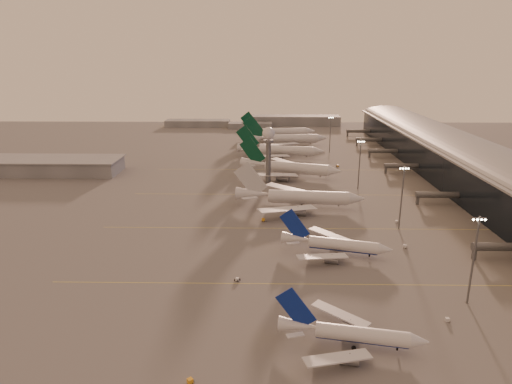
{
  "coord_description": "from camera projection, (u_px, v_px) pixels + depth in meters",
  "views": [
    {
      "loc": [
        2.59,
        -110.76,
        64.44
      ],
      "look_at": [
        -0.61,
        74.01,
        9.0
      ],
      "focal_mm": 32.0,
      "sensor_mm": 36.0,
      "label": 1
    }
  ],
  "objects": [
    {
      "name": "ground",
      "position": [
        254.0,
        301.0,
        124.63
      ],
      "size": [
        700.0,
        700.0,
        0.0
      ],
      "primitive_type": "plane",
      "color": "#5E5B5B",
      "rests_on": "ground"
    },
    {
      "name": "taxiway_markings",
      "position": [
        334.0,
        228.0,
        177.76
      ],
      "size": [
        180.0,
        185.25,
        0.02
      ],
      "color": "#D5C54B",
      "rests_on": "ground"
    },
    {
      "name": "terminal",
      "position": [
        476.0,
        169.0,
        225.25
      ],
      "size": [
        57.0,
        362.0,
        23.04
      ],
      "color": "black",
      "rests_on": "ground"
    },
    {
      "name": "hangar",
      "position": [
        49.0,
        166.0,
        259.46
      ],
      "size": [
        82.0,
        27.0,
        8.5
      ],
      "color": "slate",
      "rests_on": "ground"
    },
    {
      "name": "radar_tower",
      "position": [
        268.0,
        144.0,
        233.45
      ],
      "size": [
        6.4,
        6.4,
        31.1
      ],
      "color": "#55585C",
      "rests_on": "ground"
    },
    {
      "name": "mast_a",
      "position": [
        474.0,
        257.0,
        119.72
      ],
      "size": [
        3.6,
        0.56,
        25.0
      ],
      "color": "#55585C",
      "rests_on": "ground"
    },
    {
      "name": "mast_b",
      "position": [
        402.0,
        195.0,
        172.44
      ],
      "size": [
        3.6,
        0.56,
        25.0
      ],
      "color": "#55585C",
      "rests_on": "ground"
    },
    {
      "name": "mast_c",
      "position": [
        360.0,
        162.0,
        225.2
      ],
      "size": [
        3.6,
        0.56,
        25.0
      ],
      "color": "#55585C",
      "rests_on": "ground"
    },
    {
      "name": "mast_d",
      "position": [
        330.0,
        133.0,
        311.42
      ],
      "size": [
        3.6,
        0.56,
        25.0
      ],
      "color": "#55585C",
      "rests_on": "ground"
    },
    {
      "name": "distant_horizon",
      "position": [
        264.0,
        122.0,
        434.85
      ],
      "size": [
        165.0,
        37.5,
        9.0
      ],
      "color": "slate",
      "rests_on": "ground"
    },
    {
      "name": "narrowbody_near",
      "position": [
        351.0,
        336.0,
        104.54
      ],
      "size": [
        34.43,
        27.23,
        13.57
      ],
      "color": "silver",
      "rests_on": "ground"
    },
    {
      "name": "narrowbody_mid",
      "position": [
        335.0,
        246.0,
        153.17
      ],
      "size": [
        37.13,
        29.24,
        14.82
      ],
      "color": "silver",
      "rests_on": "ground"
    },
    {
      "name": "widebody_white",
      "position": [
        300.0,
        200.0,
        200.64
      ],
      "size": [
        57.36,
        45.77,
        20.19
      ],
      "color": "silver",
      "rests_on": "ground"
    },
    {
      "name": "greentail_a",
      "position": [
        290.0,
        170.0,
        252.24
      ],
      "size": [
        55.96,
        44.47,
        21.07
      ],
      "color": "silver",
      "rests_on": "ground"
    },
    {
      "name": "greentail_b",
      "position": [
        280.0,
        152.0,
        298.7
      ],
      "size": [
        57.56,
        46.16,
        21.0
      ],
      "color": "silver",
      "rests_on": "ground"
    },
    {
      "name": "greentail_c",
      "position": [
        286.0,
        141.0,
        337.43
      ],
      "size": [
        62.43,
        50.25,
        22.68
      ],
      "color": "silver",
      "rests_on": "ground"
    },
    {
      "name": "greentail_d",
      "position": [
        279.0,
        134.0,
        368.47
      ],
      "size": [
        60.52,
        48.62,
        22.02
      ],
      "color": "silver",
      "rests_on": "ground"
    },
    {
      "name": "gsv_truck_a",
      "position": [
        192.0,
        378.0,
        93.32
      ],
      "size": [
        5.61,
        5.11,
        2.27
      ],
      "color": "orange",
      "rests_on": "ground"
    },
    {
      "name": "gsv_catering_a",
      "position": [
        449.0,
        315.0,
        114.56
      ],
      "size": [
        4.72,
        2.41,
        3.78
      ],
      "color": "silver",
      "rests_on": "ground"
    },
    {
      "name": "gsv_tug_mid",
      "position": [
        237.0,
        279.0,
        135.71
      ],
      "size": [
        3.67,
        3.23,
        0.9
      ],
      "color": "silver",
      "rests_on": "ground"
    },
    {
      "name": "gsv_truck_b",
      "position": [
        407.0,
        245.0,
        158.47
      ],
      "size": [
        6.47,
        4.14,
        2.46
      ],
      "color": "silver",
      "rests_on": "ground"
    },
    {
      "name": "gsv_truck_c",
      "position": [
        265.0,
        218.0,
        184.49
      ],
      "size": [
        6.5,
        3.36,
        2.5
      ],
      "color": "orange",
      "rests_on": "ground"
    },
    {
      "name": "gsv_catering_b",
      "position": [
        397.0,
        218.0,
        182.66
      ],
      "size": [
        4.81,
        3.5,
        3.61
      ],
      "color": "silver",
      "rests_on": "ground"
    },
    {
      "name": "gsv_tug_far",
      "position": [
        295.0,
        196.0,
        215.18
      ],
      "size": [
        4.53,
        4.27,
        1.12
      ],
      "color": "#5B5E60",
      "rests_on": "ground"
    },
    {
      "name": "gsv_tug_hangar",
      "position": [
        338.0,
        166.0,
        274.88
      ],
      "size": [
        3.59,
        2.49,
        0.95
      ],
      "color": "orange",
      "rests_on": "ground"
    }
  ]
}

